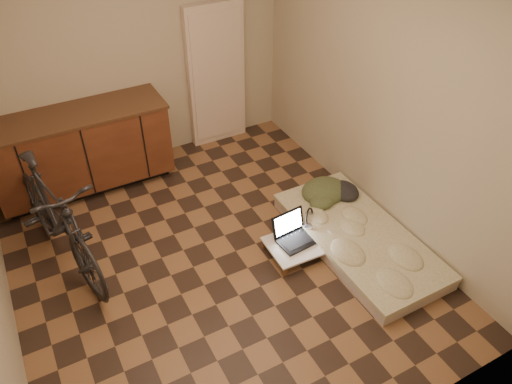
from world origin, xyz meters
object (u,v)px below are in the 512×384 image
futon (358,238)px  laptop (294,235)px  lap_desk (304,242)px  bicycle (55,214)px

futon → laptop: size_ratio=4.74×
lap_desk → laptop: 0.12m
lap_desk → laptop: (-0.07, 0.07, 0.07)m
lap_desk → futon: bearing=-18.0°
bicycle → lap_desk: 2.25m
laptop → lap_desk: bearing=-51.4°
bicycle → lap_desk: bicycle is taller
futon → laptop: bearing=155.8°
bicycle → futon: (2.50, -1.09, -0.50)m
lap_desk → bicycle: bearing=157.3°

